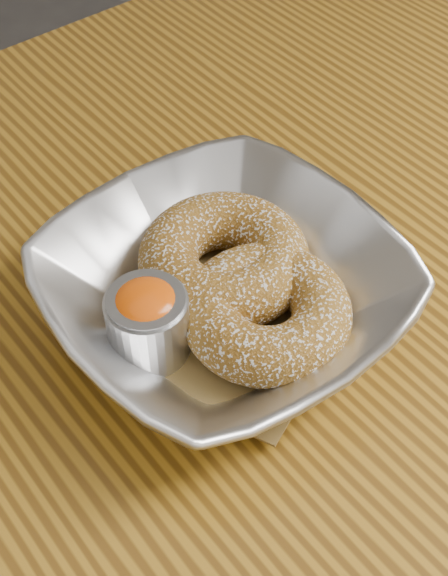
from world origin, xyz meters
TOP-DOWN VIEW (x-y plane):
  - table at (0.00, 0.00)m, footprint 1.20×0.80m
  - serving_bowl at (-0.01, 0.03)m, footprint 0.21×0.21m
  - parchment at (-0.01, 0.03)m, footprint 0.19×0.19m
  - donut_back at (0.00, 0.05)m, footprint 0.12×0.12m
  - donut_front at (-0.00, 0.00)m, footprint 0.12×0.12m
  - ramekin at (-0.07, 0.04)m, footprint 0.05×0.05m

SIDE VIEW (x-z plane):
  - table at x=0.00m, z-range 0.28..1.03m
  - parchment at x=-0.01m, z-range 0.76..0.76m
  - serving_bowl at x=-0.01m, z-range 0.75..0.80m
  - donut_front at x=0.00m, z-range 0.76..0.80m
  - donut_back at x=0.00m, z-range 0.76..0.80m
  - ramekin at x=-0.07m, z-range 0.76..0.81m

